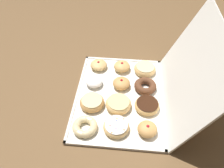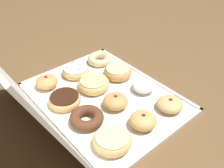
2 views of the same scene
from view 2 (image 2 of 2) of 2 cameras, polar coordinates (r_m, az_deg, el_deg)
name	(u,v)px [view 2 (image 2 of 2)]	position (r m, az deg, el deg)	size (l,w,h in m)	color
ground_plane	(105,99)	(0.92, -1.64, -3.34)	(3.00, 3.00, 0.00)	brown
donut_box	(105,97)	(0.91, -1.64, -3.08)	(0.55, 0.42, 0.01)	white
box_lid_open	(15,87)	(0.69, -21.25, -0.61)	(0.55, 0.43, 0.01)	white
jelly_filled_donut_0	(170,104)	(0.87, 13.09, -4.50)	(0.09, 0.09, 0.04)	#E5B770
powdered_filled_donut_1	(144,86)	(0.93, 7.24, -0.40)	(0.09, 0.09, 0.04)	white
glazed_ring_donut_2	(118,72)	(1.00, 1.33, 2.84)	(0.11, 0.11, 0.04)	tan
cruller_donut_3	(100,59)	(1.10, -2.78, 5.79)	(0.11, 0.11, 0.03)	beige
jelly_filled_donut_4	(143,121)	(0.79, 7.02, -8.33)	(0.09, 0.09, 0.05)	tan
jelly_filled_donut_5	(115,101)	(0.86, 0.81, -3.97)	(0.09, 0.09, 0.05)	tan
glazed_ring_donut_6	(94,84)	(0.94, -4.13, 0.06)	(0.12, 0.12, 0.04)	#E5B770
sprinkle_donut_7	(75,71)	(1.02, -8.39, 2.96)	(0.11, 0.11, 0.04)	#E5B770
glazed_ring_donut_8	(112,140)	(0.74, 0.08, -12.73)	(0.12, 0.12, 0.04)	#E5B770
chocolate_cake_ring_donut_9	(87,118)	(0.81, -5.78, -7.71)	(0.11, 0.11, 0.04)	#59331E
chocolate_frosted_donut_10	(65,100)	(0.88, -10.76, -3.52)	(0.11, 0.11, 0.04)	tan
jelly_filled_donut_11	(47,82)	(0.98, -14.70, 0.47)	(0.08, 0.08, 0.05)	tan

